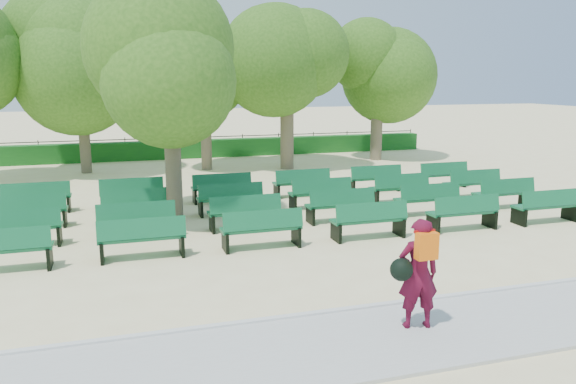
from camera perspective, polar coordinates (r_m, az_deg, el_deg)
name	(u,v)px	position (r m, az deg, el deg)	size (l,w,h in m)	color
ground	(250,226)	(15.62, -3.84, -3.42)	(120.00, 120.00, 0.00)	beige
paving	(362,343)	(9.00, 7.49, -14.93)	(30.00, 2.20, 0.06)	#BABAB5
curb	(334,312)	(9.95, 4.69, -12.06)	(30.00, 0.12, 0.10)	silver
hedge	(187,149)	(29.12, -10.25, 4.31)	(26.00, 0.70, 0.90)	#175A1C
fence	(186,157)	(29.58, -10.31, 3.53)	(26.00, 0.10, 1.02)	black
tree_line	(198,170)	(25.26, -9.09, 2.22)	(21.80, 6.80, 7.04)	#3A691C
bench_array	(284,214)	(16.46, -0.43, -2.26)	(1.94, 0.62, 1.22)	#105F36
tree_among	(170,77)	(15.95, -11.93, 11.35)	(4.25, 4.25, 5.97)	brown
person	(417,272)	(9.23, 13.00, -7.94)	(0.88, 0.56, 1.81)	#4E0B21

